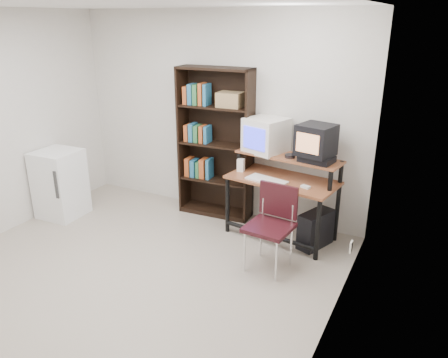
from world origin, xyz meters
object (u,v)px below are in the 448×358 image
at_px(crt_monitor, 266,135).
at_px(mini_fridge, 60,184).
at_px(pc_tower, 316,229).
at_px(bookshelf, 216,142).
at_px(school_chair, 273,218).
at_px(crt_tv, 316,140).
at_px(computer_desk, 283,182).

xyz_separation_m(crt_monitor, mini_fridge, (-2.49, -0.94, -0.73)).
relative_size(pc_tower, bookshelf, 0.23).
height_order(school_chair, mini_fridge, mini_fridge).
bearing_deg(bookshelf, crt_tv, -11.41).
xyz_separation_m(pc_tower, mini_fridge, (-3.23, -0.70, 0.23)).
xyz_separation_m(computer_desk, crt_tv, (0.34, 0.04, 0.53)).
xyz_separation_m(computer_desk, crt_monitor, (-0.30, 0.17, 0.48)).
distance_m(crt_monitor, pc_tower, 1.24).
relative_size(crt_tv, mini_fridge, 0.50).
distance_m(school_chair, bookshelf, 1.55).
bearing_deg(pc_tower, bookshelf, -171.42).
distance_m(computer_desk, crt_monitor, 0.59).
xyz_separation_m(computer_desk, bookshelf, (-1.01, 0.24, 0.29)).
distance_m(computer_desk, school_chair, 0.73).
height_order(computer_desk, mini_fridge, computer_desk).
relative_size(computer_desk, crt_monitor, 2.45).
height_order(computer_desk, crt_monitor, crt_monitor).
bearing_deg(bookshelf, computer_desk, -16.45).
distance_m(pc_tower, school_chair, 0.77).
distance_m(crt_monitor, mini_fridge, 2.76).
height_order(crt_tv, school_chair, crt_tv).
bearing_deg(bookshelf, pc_tower, -15.33).
bearing_deg(mini_fridge, crt_monitor, 18.05).
xyz_separation_m(bookshelf, mini_fridge, (-1.78, -1.01, -0.54)).
bearing_deg(crt_monitor, computer_desk, -11.13).
xyz_separation_m(crt_tv, school_chair, (-0.19, -0.74, -0.68)).
distance_m(computer_desk, crt_tv, 0.63).
height_order(computer_desk, bookshelf, bookshelf).
bearing_deg(mini_fridge, computer_desk, 12.86).
bearing_deg(crt_monitor, pc_tower, 0.03).
relative_size(crt_tv, pc_tower, 0.98).
distance_m(bookshelf, mini_fridge, 2.12).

